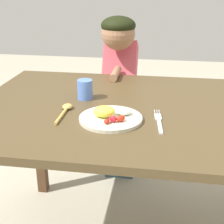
% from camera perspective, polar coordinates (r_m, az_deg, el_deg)
% --- Properties ---
extents(dining_table, '(1.42, 0.93, 0.75)m').
position_cam_1_polar(dining_table, '(1.38, 5.39, -2.24)').
color(dining_table, '#4C3C23').
rests_on(dining_table, ground_plane).
extents(plate, '(0.24, 0.24, 0.05)m').
position_cam_1_polar(plate, '(1.22, -0.31, -0.83)').
color(plate, beige).
rests_on(plate, dining_table).
extents(fork, '(0.04, 0.21, 0.01)m').
position_cam_1_polar(fork, '(1.22, 8.15, -1.62)').
color(fork, silver).
rests_on(fork, dining_table).
extents(spoon, '(0.04, 0.19, 0.02)m').
position_cam_1_polar(spoon, '(1.31, -8.14, 0.39)').
color(spoon, tan).
rests_on(spoon, dining_table).
extents(drinking_cup, '(0.07, 0.07, 0.09)m').
position_cam_1_polar(drinking_cup, '(1.43, -4.73, 3.93)').
color(drinking_cup, '#567EDE').
rests_on(drinking_cup, dining_table).
extents(person, '(0.19, 0.42, 1.05)m').
position_cam_1_polar(person, '(1.98, 1.38, 3.09)').
color(person, '#315469').
rests_on(person, ground_plane).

